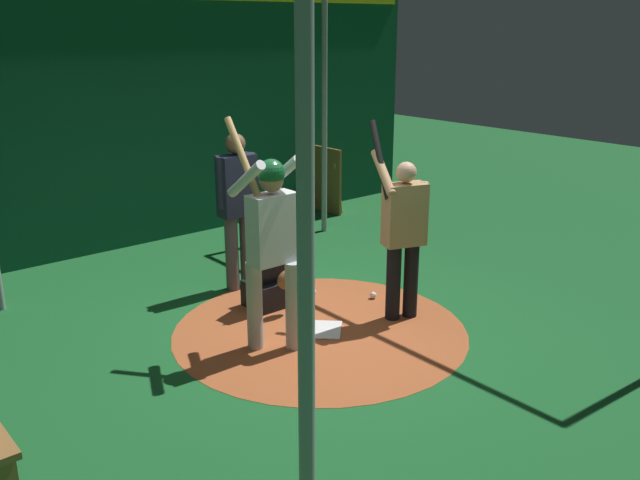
{
  "coord_description": "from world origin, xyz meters",
  "views": [
    {
      "loc": [
        4.82,
        -4.04,
        2.94
      ],
      "look_at": [
        0.0,
        0.0,
        0.95
      ],
      "focal_mm": 38.67,
      "sensor_mm": 36.0,
      "label": 1
    }
  ],
  "objects_px": {
    "home_plate": "(320,329)",
    "baseball_1": "(373,295)",
    "baseball_0": "(313,292)",
    "bat_rack": "(320,180)",
    "batter": "(271,236)",
    "catcher": "(269,275)",
    "umpire": "(237,203)",
    "visitor": "(403,230)"
  },
  "relations": [
    {
      "from": "home_plate",
      "to": "baseball_0",
      "type": "height_order",
      "value": "baseball_0"
    },
    {
      "from": "catcher",
      "to": "umpire",
      "type": "relative_size",
      "value": 0.52
    },
    {
      "from": "batter",
      "to": "bat_rack",
      "type": "xyz_separation_m",
      "value": [
        -3.61,
        3.6,
        -0.62
      ]
    },
    {
      "from": "catcher",
      "to": "baseball_0",
      "type": "distance_m",
      "value": 0.66
    },
    {
      "from": "home_plate",
      "to": "baseball_1",
      "type": "height_order",
      "value": "baseball_1"
    },
    {
      "from": "visitor",
      "to": "bat_rack",
      "type": "relative_size",
      "value": 1.9
    },
    {
      "from": "baseball_0",
      "to": "umpire",
      "type": "bearing_deg",
      "value": -146.87
    },
    {
      "from": "catcher",
      "to": "batter",
      "type": "bearing_deg",
      "value": -33.49
    },
    {
      "from": "visitor",
      "to": "home_plate",
      "type": "bearing_deg",
      "value": -88.12
    },
    {
      "from": "umpire",
      "to": "visitor",
      "type": "distance_m",
      "value": 1.95
    },
    {
      "from": "umpire",
      "to": "batter",
      "type": "bearing_deg",
      "value": -22.58
    },
    {
      "from": "home_plate",
      "to": "umpire",
      "type": "xyz_separation_m",
      "value": [
        -1.5,
        0.05,
        1.0
      ]
    },
    {
      "from": "umpire",
      "to": "bat_rack",
      "type": "bearing_deg",
      "value": 125.38
    },
    {
      "from": "batter",
      "to": "baseball_0",
      "type": "height_order",
      "value": "batter"
    },
    {
      "from": "visitor",
      "to": "bat_rack",
      "type": "distance_m",
      "value": 4.48
    },
    {
      "from": "umpire",
      "to": "baseball_0",
      "type": "height_order",
      "value": "umpire"
    },
    {
      "from": "visitor",
      "to": "baseball_1",
      "type": "distance_m",
      "value": 1.06
    },
    {
      "from": "catcher",
      "to": "home_plate",
      "type": "bearing_deg",
      "value": 2.68
    },
    {
      "from": "batter",
      "to": "bat_rack",
      "type": "distance_m",
      "value": 5.14
    },
    {
      "from": "batter",
      "to": "baseball_1",
      "type": "bearing_deg",
      "value": 99.45
    },
    {
      "from": "batter",
      "to": "umpire",
      "type": "xyz_separation_m",
      "value": [
        -1.5,
        0.62,
        -0.09
      ]
    },
    {
      "from": "umpire",
      "to": "bat_rack",
      "type": "xyz_separation_m",
      "value": [
        -2.11,
        2.98,
        -0.52
      ]
    },
    {
      "from": "baseball_0",
      "to": "baseball_1",
      "type": "height_order",
      "value": "same"
    },
    {
      "from": "batter",
      "to": "umpire",
      "type": "relative_size",
      "value": 1.2
    },
    {
      "from": "batter",
      "to": "baseball_1",
      "type": "xyz_separation_m",
      "value": [
        -0.26,
        1.56,
        -1.06
      ]
    },
    {
      "from": "batter",
      "to": "bat_rack",
      "type": "height_order",
      "value": "batter"
    },
    {
      "from": "home_plate",
      "to": "catcher",
      "type": "xyz_separation_m",
      "value": [
        -0.81,
        -0.04,
        0.36
      ]
    },
    {
      "from": "batter",
      "to": "visitor",
      "type": "bearing_deg",
      "value": 79.12
    },
    {
      "from": "baseball_0",
      "to": "baseball_1",
      "type": "bearing_deg",
      "value": 42.45
    },
    {
      "from": "visitor",
      "to": "baseball_0",
      "type": "distance_m",
      "value": 1.42
    },
    {
      "from": "bat_rack",
      "to": "baseball_0",
      "type": "height_order",
      "value": "bat_rack"
    },
    {
      "from": "catcher",
      "to": "bat_rack",
      "type": "distance_m",
      "value": 4.15
    },
    {
      "from": "bat_rack",
      "to": "baseball_1",
      "type": "bearing_deg",
      "value": -31.26
    },
    {
      "from": "batter",
      "to": "catcher",
      "type": "distance_m",
      "value": 1.22
    },
    {
      "from": "home_plate",
      "to": "bat_rack",
      "type": "height_order",
      "value": "bat_rack"
    },
    {
      "from": "catcher",
      "to": "visitor",
      "type": "relative_size",
      "value": 0.47
    },
    {
      "from": "catcher",
      "to": "umpire",
      "type": "xyz_separation_m",
      "value": [
        -0.69,
        0.09,
        0.65
      ]
    },
    {
      "from": "bat_rack",
      "to": "home_plate",
      "type": "bearing_deg",
      "value": -39.97
    },
    {
      "from": "umpire",
      "to": "baseball_1",
      "type": "relative_size",
      "value": 24.22
    },
    {
      "from": "catcher",
      "to": "baseball_1",
      "type": "bearing_deg",
      "value": 61.77
    },
    {
      "from": "visitor",
      "to": "baseball_1",
      "type": "bearing_deg",
      "value": -173.83
    },
    {
      "from": "visitor",
      "to": "baseball_1",
      "type": "xyz_separation_m",
      "value": [
        -0.54,
        0.13,
        -0.91
      ]
    }
  ]
}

